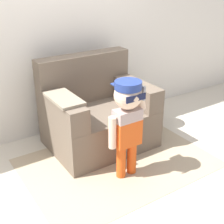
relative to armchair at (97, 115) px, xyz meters
name	(u,v)px	position (x,y,z in m)	size (l,w,h in m)	color
ground_plane	(91,152)	(-0.17, -0.15, -0.35)	(10.00, 10.00, 0.00)	beige
wall_back	(55,23)	(-0.17, 0.57, 0.95)	(10.00, 0.05, 2.60)	silver
armchair	(97,115)	(0.00, 0.00, 0.00)	(1.13, 0.87, 0.98)	#6B5B4C
person_child	(127,115)	(-0.09, -0.70, 0.29)	(0.40, 0.30, 0.97)	#E05119
side_table	(151,106)	(0.78, -0.02, -0.08)	(0.32, 0.32, 0.45)	white
rug	(118,162)	(-0.04, -0.48, -0.35)	(1.89, 1.34, 0.01)	tan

